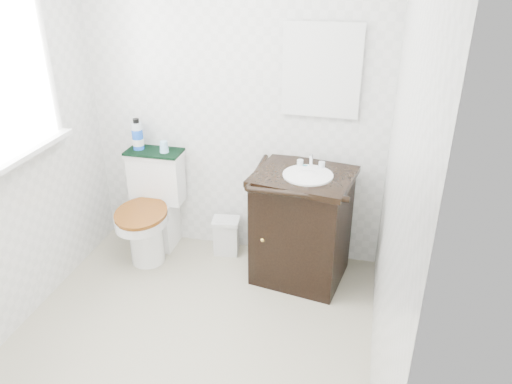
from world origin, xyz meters
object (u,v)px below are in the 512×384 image
at_px(vanity, 302,224).
at_px(mouthwash_bottle, 137,135).
at_px(toilet, 153,212).
at_px(cup, 164,147).
at_px(trash_bin, 226,236).

bearing_deg(vanity, mouthwash_bottle, 171.41).
distance_m(toilet, cup, 0.52).
height_order(toilet, trash_bin, toilet).
xyz_separation_m(vanity, mouthwash_bottle, (-1.29, 0.19, 0.48)).
relative_size(vanity, mouthwash_bottle, 3.88).
distance_m(trash_bin, mouthwash_bottle, 1.02).
bearing_deg(cup, vanity, -9.36).
distance_m(vanity, mouthwash_bottle, 1.39).
xyz_separation_m(vanity, cup, (-1.08, 0.18, 0.42)).
relative_size(toilet, cup, 9.23).
xyz_separation_m(mouthwash_bottle, cup, (0.21, -0.02, -0.07)).
relative_size(trash_bin, cup, 3.47).
distance_m(mouthwash_bottle, cup, 0.22).
xyz_separation_m(vanity, trash_bin, (-0.61, 0.17, -0.28)).
bearing_deg(cup, trash_bin, -1.38).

